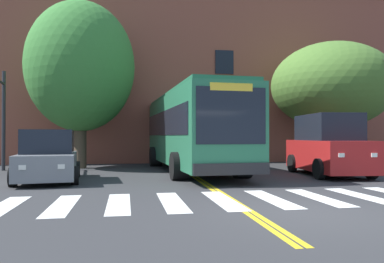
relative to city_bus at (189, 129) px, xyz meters
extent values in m
plane|color=#303033|center=(0.96, -9.58, -1.87)|extent=(120.00, 120.00, 0.00)
cube|color=white|center=(-5.34, -8.06, -1.87)|extent=(0.57, 2.81, 0.01)
cube|color=white|center=(-4.10, -8.04, -1.87)|extent=(0.57, 2.81, 0.01)
cube|color=white|center=(-2.86, -8.02, -1.87)|extent=(0.57, 2.81, 0.01)
cube|color=white|center=(-1.62, -7.99, -1.87)|extent=(0.57, 2.81, 0.01)
cube|color=white|center=(-0.38, -7.97, -1.87)|extent=(0.57, 2.81, 0.01)
cube|color=white|center=(0.85, -7.95, -1.87)|extent=(0.57, 2.81, 0.01)
cube|color=white|center=(2.09, -7.93, -1.87)|extent=(0.57, 2.81, 0.01)
cube|color=white|center=(3.33, -7.90, -1.87)|extent=(0.57, 2.81, 0.01)
cube|color=gold|center=(-0.27, 6.05, -1.87)|extent=(0.12, 36.00, 0.01)
cube|color=gold|center=(-0.11, 6.05, -1.87)|extent=(0.12, 36.00, 0.01)
cube|color=#28704C|center=(0.00, 0.02, -0.04)|extent=(3.31, 11.81, 2.91)
cube|color=black|center=(1.24, 0.11, 0.25)|extent=(0.80, 10.70, 1.05)
cube|color=black|center=(-1.25, -0.07, 0.25)|extent=(0.80, 10.70, 1.05)
cube|color=black|center=(0.42, -5.80, 0.31)|extent=(2.22, 0.18, 1.75)
cube|color=yellow|center=(0.42, -5.81, 1.18)|extent=(1.36, 0.13, 0.24)
cube|color=#232326|center=(0.42, -5.83, -1.31)|extent=(2.43, 0.27, 0.36)
cube|color=#246444|center=(0.00, 0.02, 1.50)|extent=(3.13, 11.33, 0.16)
cylinder|color=black|center=(1.44, -3.50, -1.37)|extent=(0.63, 1.04, 1.00)
cylinder|color=black|center=(-0.92, -3.67, -1.37)|extent=(0.63, 1.04, 1.00)
cylinder|color=black|center=(0.99, 2.73, -1.37)|extent=(0.63, 1.04, 1.00)
cylinder|color=black|center=(-1.37, 2.56, -1.37)|extent=(0.63, 1.04, 1.00)
cube|color=slate|center=(-5.41, -3.31, -1.30)|extent=(2.23, 4.06, 0.80)
cube|color=black|center=(-5.42, -3.27, -0.50)|extent=(1.85, 2.31, 0.80)
cube|color=white|center=(-4.65, -5.19, -1.22)|extent=(0.20, 0.06, 0.14)
cube|color=white|center=(-5.71, -5.31, -1.22)|extent=(0.20, 0.06, 0.14)
cylinder|color=black|center=(-4.36, -4.39, -1.57)|extent=(0.29, 0.62, 0.60)
cylinder|color=black|center=(-6.18, -4.61, -1.57)|extent=(0.29, 0.62, 0.60)
cylinder|color=black|center=(-4.65, -2.00, -1.57)|extent=(0.29, 0.62, 0.60)
cylinder|color=black|center=(-6.46, -2.22, -1.57)|extent=(0.29, 0.62, 0.60)
cube|color=#AD1E1E|center=(5.16, -2.94, -1.07)|extent=(2.30, 4.76, 1.18)
cube|color=black|center=(5.17, -2.89, 0.03)|extent=(1.96, 3.00, 1.04)
cube|color=white|center=(5.53, -5.30, -0.96)|extent=(0.20, 0.06, 0.14)
cube|color=white|center=(4.39, -5.20, -0.96)|extent=(0.20, 0.06, 0.14)
cylinder|color=black|center=(6.01, -4.45, -1.49)|extent=(0.29, 0.78, 0.76)
cylinder|color=black|center=(4.07, -4.27, -1.49)|extent=(0.29, 0.78, 0.76)
cylinder|color=black|center=(6.26, -1.60, -1.49)|extent=(0.29, 0.78, 0.76)
cylinder|color=black|center=(4.32, -1.43, -1.49)|extent=(0.29, 0.78, 0.76)
cube|color=#B7BABF|center=(0.16, 9.68, -1.25)|extent=(2.25, 4.65, 0.87)
cube|color=black|center=(0.18, 9.81, -0.43)|extent=(1.82, 2.31, 0.78)
cube|color=white|center=(0.44, 7.38, -1.17)|extent=(0.20, 0.06, 0.14)
cube|color=white|center=(-0.61, 7.49, -1.17)|extent=(0.20, 0.06, 0.14)
cylinder|color=black|center=(0.91, 8.20, -1.54)|extent=(0.29, 0.68, 0.66)
cylinder|color=black|center=(-0.89, 8.40, -1.54)|extent=(0.29, 0.68, 0.66)
cylinder|color=black|center=(1.21, 10.96, -1.54)|extent=(0.29, 0.68, 0.66)
cylinder|color=black|center=(-0.59, 11.16, -1.54)|extent=(0.29, 0.68, 0.66)
cylinder|color=#28282D|center=(9.20, 0.98, 0.97)|extent=(0.16, 0.16, 5.68)
cylinder|color=#28282D|center=(9.06, -0.93, 3.22)|extent=(0.38, 3.82, 0.11)
cylinder|color=#28282D|center=(-8.34, 1.28, 0.39)|extent=(0.16, 0.16, 4.52)
cylinder|color=brown|center=(7.92, 1.59, -0.71)|extent=(0.48, 0.48, 2.32)
ellipsoid|color=#4C752D|center=(7.92, 1.59, 2.38)|extent=(7.95, 7.76, 4.53)
cylinder|color=#4C3D2D|center=(-5.06, 2.00, -0.74)|extent=(0.58, 0.58, 2.27)
ellipsoid|color=#387A33|center=(-5.06, 2.00, 3.08)|extent=(5.89, 6.14, 6.32)
cube|color=brown|center=(-1.14, 9.60, 3.74)|extent=(29.69, 9.78, 11.23)
cube|color=black|center=(-5.10, 4.68, 0.94)|extent=(1.10, 0.06, 1.40)
cube|color=black|center=(2.82, 4.68, 0.94)|extent=(1.10, 0.06, 1.40)
cube|color=black|center=(10.73, 4.68, 0.94)|extent=(1.10, 0.06, 1.40)
cube|color=black|center=(-5.10, 4.68, 4.08)|extent=(1.10, 0.06, 1.40)
cube|color=black|center=(2.82, 4.68, 4.08)|extent=(1.10, 0.06, 1.40)
cube|color=black|center=(10.73, 4.68, 4.08)|extent=(1.10, 0.06, 1.40)
camera|label=1|loc=(-2.55, -16.82, -0.32)|focal=35.00mm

